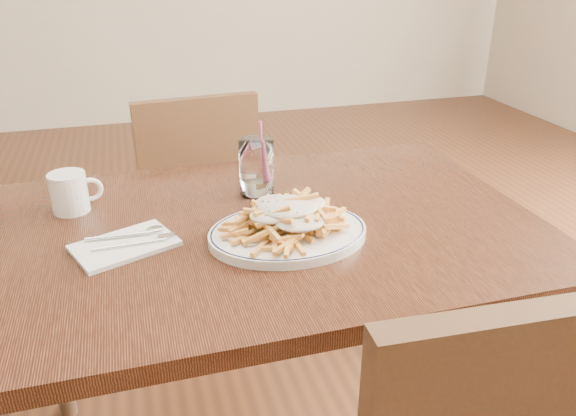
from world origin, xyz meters
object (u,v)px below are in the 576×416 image
object	(u,v)px
coffee_mug	(70,192)
table	(267,254)
chair_far	(197,195)
fries_plate	(288,233)
loaded_fries	(288,212)
water_glass	(257,170)

from	to	relation	value
coffee_mug	table	bearing A→B (deg)	-24.12
chair_far	fries_plate	bearing A→B (deg)	-83.82
loaded_fries	coffee_mug	xyz separation A→B (m)	(-0.44, 0.27, -0.01)
loaded_fries	water_glass	size ratio (longest dim) A/B	1.31
table	coffee_mug	world-z (taller)	coffee_mug
chair_far	coffee_mug	world-z (taller)	chair_far
chair_far	water_glass	distance (m)	0.69
chair_far	fries_plate	xyz separation A→B (m)	(0.09, -0.86, 0.27)
fries_plate	coffee_mug	bearing A→B (deg)	148.73
table	water_glass	bearing A→B (deg)	83.80
coffee_mug	loaded_fries	bearing A→B (deg)	-31.27
chair_far	table	bearing A→B (deg)	-85.06
loaded_fries	chair_far	bearing A→B (deg)	96.18
fries_plate	loaded_fries	distance (m)	0.05
fries_plate	coffee_mug	distance (m)	0.52
water_glass	loaded_fries	bearing A→B (deg)	-88.25
loaded_fries	coffee_mug	size ratio (longest dim) A/B	2.08
loaded_fries	water_glass	xyz separation A→B (m)	(-0.01, 0.25, -0.00)
chair_far	water_glass	world-z (taller)	water_glass
table	loaded_fries	world-z (taller)	loaded_fries
table	fries_plate	size ratio (longest dim) A/B	3.42
table	chair_far	world-z (taller)	chair_far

